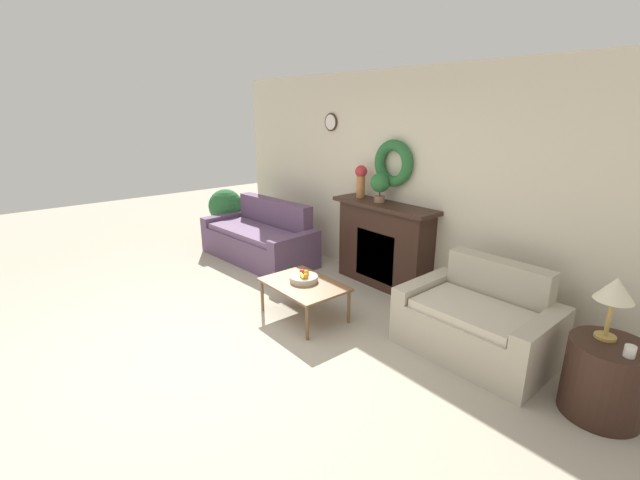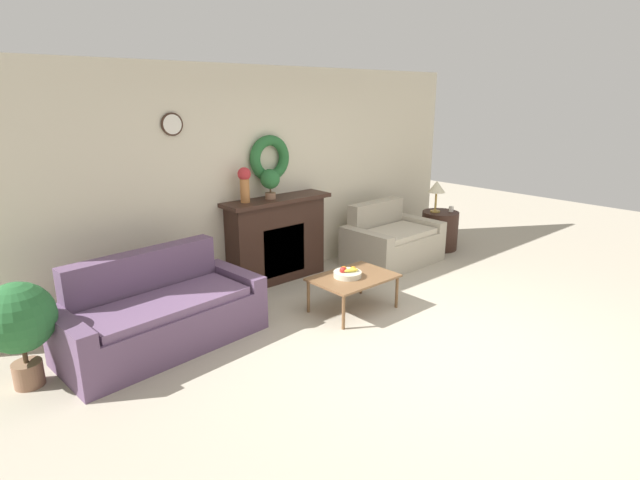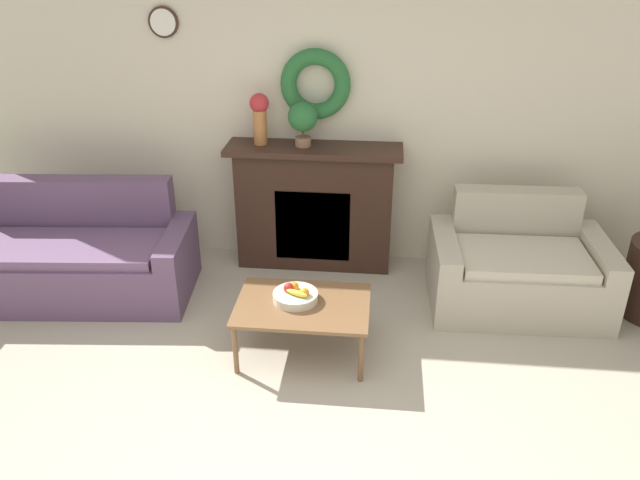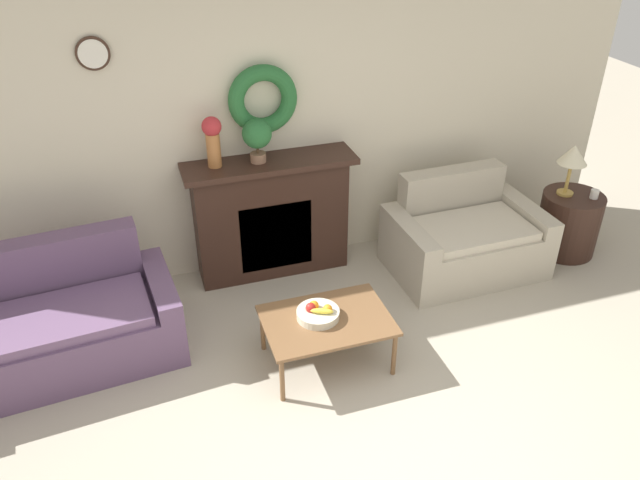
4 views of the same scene
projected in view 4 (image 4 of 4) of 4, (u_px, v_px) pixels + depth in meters
name	position (u px, v px, depth m)	size (l,w,h in m)	color
wall_back	(267.00, 122.00, 5.27)	(6.80, 0.20, 2.70)	beige
fireplace	(271.00, 216.00, 5.51)	(1.47, 0.41, 1.10)	#331E16
couch_left	(45.00, 329.00, 4.58)	(1.96, 1.02, 0.89)	#604766
loveseat_right	(464.00, 238.00, 5.68)	(1.36, 0.91, 0.86)	#B2A893
coffee_table	(327.00, 323.00, 4.54)	(0.92, 0.65, 0.40)	brown
fruit_bowl	(318.00, 313.00, 4.52)	(0.31, 0.31, 0.12)	beige
side_table_by_loveseat	(568.00, 223.00, 5.93)	(0.57, 0.57, 0.60)	#331E16
table_lamp	(573.00, 156.00, 5.60)	(0.27, 0.27, 0.49)	#B28E42
mug	(594.00, 194.00, 5.70)	(0.07, 0.07, 0.08)	silver
vase_on_mantel_left	(213.00, 138.00, 4.98)	(0.16, 0.16, 0.42)	#AD6B38
potted_plant_on_mantel	(257.00, 136.00, 5.07)	(0.25, 0.25, 0.37)	#8E664C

